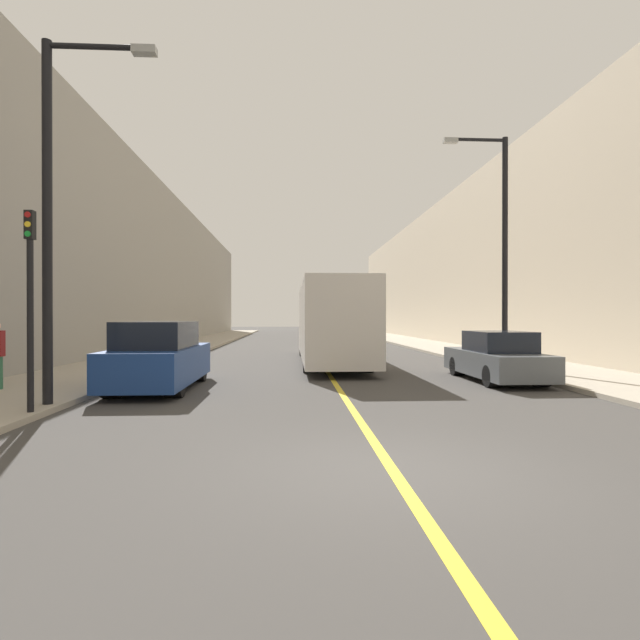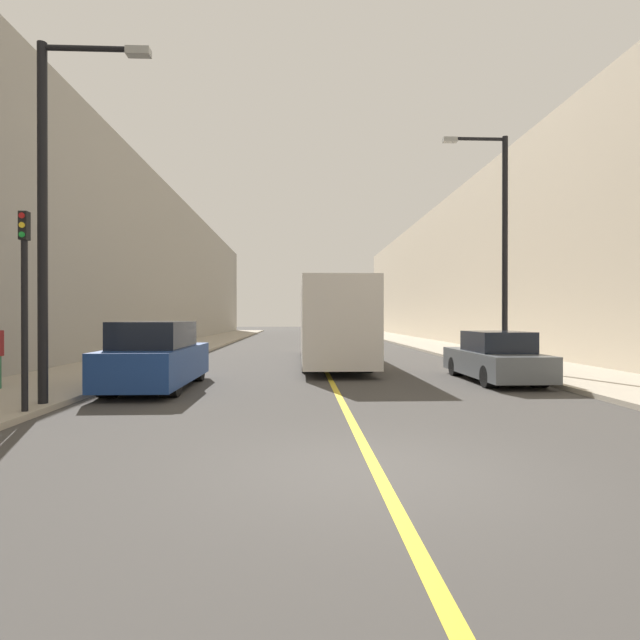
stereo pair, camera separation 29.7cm
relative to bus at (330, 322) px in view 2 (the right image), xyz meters
The scene contains 12 objects.
ground_plane 15.26m from the bus, 91.40° to the right, with size 200.00×200.00×0.00m, color #3F3D3A.
sidewalk_left 17.13m from the bus, 119.42° to the left, with size 3.88×72.00×0.13m, color #A89E8C.
sidewalk_right 16.78m from the bus, 62.79° to the left, with size 3.88×72.00×0.13m, color #A89E8C.
building_row_left 19.65m from the bus, 129.66° to the left, with size 4.00×72.00×11.05m, color gray.
building_row_right 19.17m from the bus, 52.07° to the left, with size 4.00×72.00×10.83m, color beige.
road_center_line 14.95m from the bus, 91.42° to the left, with size 0.16×72.00×0.01m, color gold.
bus is the anchor object (origin of this frame).
parked_suv_left 9.30m from the bus, 124.27° to the right, with size 1.90×4.93×1.82m.
car_right_near 8.00m from the bus, 54.55° to the right, with size 1.76×4.68×1.52m.
street_lamp_left 12.75m from the bus, 121.65° to the right, with size 2.34×0.24×7.58m.
street_lamp_right 7.59m from the bus, 33.48° to the right, with size 2.34×0.24×8.26m.
traffic_light 13.28m from the bus, 119.98° to the right, with size 0.16×0.18×3.85m.
Camera 2 is at (-0.98, -6.17, 1.93)m, focal length 28.00 mm.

